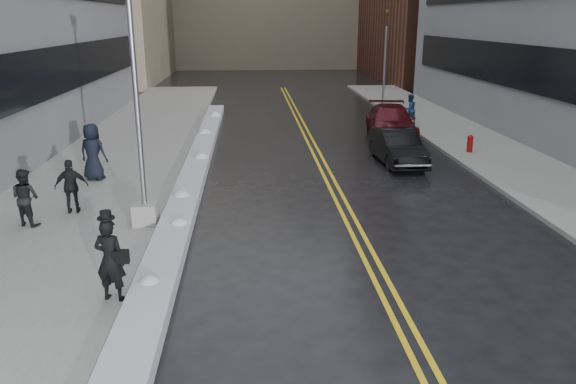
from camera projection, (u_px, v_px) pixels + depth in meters
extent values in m
plane|color=black|center=(267.00, 254.00, 13.96)|extent=(160.00, 160.00, 0.00)
cube|color=gray|center=(120.00, 159.00, 23.09)|extent=(5.50, 50.00, 0.15)
cube|color=gray|center=(492.00, 153.00, 24.12)|extent=(4.00, 50.00, 0.15)
cube|color=gold|center=(315.00, 158.00, 23.64)|extent=(0.12, 50.00, 0.01)
cube|color=gold|center=(322.00, 157.00, 23.66)|extent=(0.12, 50.00, 0.01)
cube|color=#B9BAC2|center=(196.00, 168.00, 21.37)|extent=(0.90, 30.00, 0.34)
cube|color=gray|center=(146.00, 214.00, 15.51)|extent=(0.65, 0.65, 0.60)
cylinder|color=gray|center=(134.00, 74.00, 14.39)|extent=(0.14, 0.14, 7.00)
cylinder|color=maroon|center=(470.00, 145.00, 23.94)|extent=(0.24, 0.24, 0.60)
sphere|color=maroon|center=(471.00, 138.00, 23.85)|extent=(0.26, 0.26, 0.26)
cylinder|color=maroon|center=(470.00, 144.00, 23.93)|extent=(0.25, 0.10, 0.10)
cylinder|color=gray|center=(385.00, 66.00, 36.60)|extent=(0.14, 0.14, 5.00)
imported|color=#594C0C|center=(387.00, 18.00, 35.71)|extent=(0.16, 0.20, 1.00)
imported|color=black|center=(110.00, 260.00, 11.17)|extent=(0.72, 0.56, 1.74)
imported|color=black|center=(25.00, 197.00, 15.30)|extent=(0.96, 0.87, 1.59)
imported|color=black|center=(93.00, 152.00, 19.61)|extent=(1.12, 0.89, 2.00)
imported|color=black|center=(72.00, 186.00, 16.29)|extent=(0.99, 0.56, 1.60)
imported|color=navy|center=(410.00, 109.00, 30.04)|extent=(0.98, 0.89, 1.62)
imported|color=black|center=(398.00, 147.00, 22.49)|extent=(1.60, 4.19, 1.36)
imported|color=#480B12|center=(391.00, 122.00, 27.33)|extent=(2.84, 5.57, 1.55)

